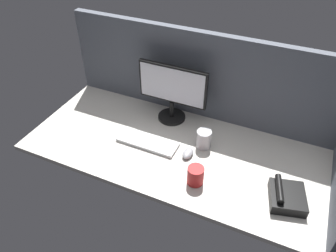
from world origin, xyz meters
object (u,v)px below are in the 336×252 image
mouse (188,153)px  desk_phone (286,197)px  monitor (172,90)px  mug_red_plastic (195,175)px  keyboard (148,142)px  mug_steel (204,139)px

mouse → desk_phone: bearing=-9.5°
monitor → mug_red_plastic: (33.98, -46.77, -16.24)cm
keyboard → mouse: mouse is taller
monitor → keyboard: monitor is taller
monitor → desk_phone: bearing=-26.5°
keyboard → mug_red_plastic: mug_red_plastic is taller
mug_red_plastic → keyboard: bearing=155.3°
mug_red_plastic → desk_phone: size_ratio=0.45×
mouse → desk_phone: size_ratio=0.43×
monitor → desk_phone: (79.53, -39.61, -18.19)cm
monitor → mouse: 42.33cm
mouse → monitor: bearing=128.4°
mug_red_plastic → mouse: bearing=122.5°
monitor → mug_red_plastic: monitor is taller
desk_phone → mug_steel: bearing=157.3°
mouse → mug_steel: (5.39, 11.34, 3.89)cm
desk_phone → mug_red_plastic: bearing=-171.1°
mug_steel → keyboard: bearing=-159.9°
monitor → keyboard: size_ratio=1.21×
keyboard → desk_phone: (82.54, -9.89, 2.19)cm
monitor → mug_steel: (28.41, -18.24, -15.78)cm
keyboard → mug_steel: 33.76cm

